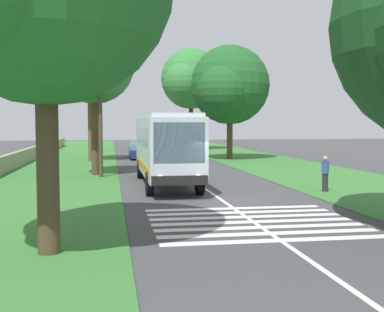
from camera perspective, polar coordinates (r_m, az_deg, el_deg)
ground at (r=22.08m, az=3.12°, el=-4.82°), size 160.00×160.00×0.00m
grass_verge_left at (r=36.65m, az=-14.68°, el=-1.51°), size 120.00×8.00×0.04m
grass_verge_right at (r=38.68m, az=10.29°, el=-1.19°), size 120.00×8.00×0.04m
centre_line at (r=36.78m, az=-1.86°, el=-1.40°), size 110.00×0.16×0.01m
coach_bus at (r=26.72m, az=-3.02°, el=1.28°), size 11.16×2.62×3.73m
zebra_crossing at (r=17.02m, az=6.94°, el=-7.38°), size 5.85×6.80×0.01m
trailing_car_0 at (r=46.67m, az=-5.99°, el=0.47°), size 4.30×1.78×1.43m
trailing_car_1 at (r=53.99m, az=-2.39°, el=0.92°), size 4.30×1.78×1.43m
trailing_car_2 at (r=58.75m, az=-6.18°, el=1.13°), size 4.30×1.78×1.43m
trailing_minibus_0 at (r=68.50m, az=-3.57°, el=2.24°), size 6.00×2.14×2.53m
roadside_tree_left_0 at (r=32.44m, az=-11.30°, el=9.93°), size 6.06×5.06×9.46m
roadside_tree_left_2 at (r=44.51m, az=-11.74°, el=9.92°), size 6.28×5.21×10.84m
roadside_tree_right_0 at (r=62.91m, az=-0.31°, el=8.50°), size 9.20×7.42×12.46m
roadside_tree_right_2 at (r=46.14m, az=4.08°, el=7.80°), size 8.42×7.15×10.30m
utility_pole at (r=30.86m, az=-10.33°, el=5.83°), size 0.24×1.40×8.53m
roadside_wall at (r=42.00m, az=-18.66°, el=-0.14°), size 70.00×0.40×1.13m
pedestrian at (r=24.77m, az=14.83°, el=-1.90°), size 0.34×0.34×1.69m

